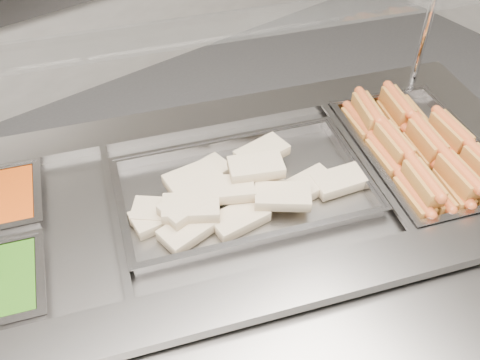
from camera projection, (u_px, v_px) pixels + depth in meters
steam_counter at (226, 284)px, 1.84m from camera, size 2.10×1.46×0.92m
sneeze_guard at (197, 33)px, 1.42m from camera, size 1.69×0.86×0.45m
pan_hotdogs at (418, 158)px, 1.69m from camera, size 0.52×0.65×0.10m
pan_wraps at (243, 192)px, 1.56m from camera, size 0.79×0.62×0.07m
hotdogs_in_buns at (417, 148)px, 1.64m from camera, size 0.41×0.57×0.12m
tortilla_wraps at (232, 193)px, 1.50m from camera, size 0.65×0.37×0.10m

